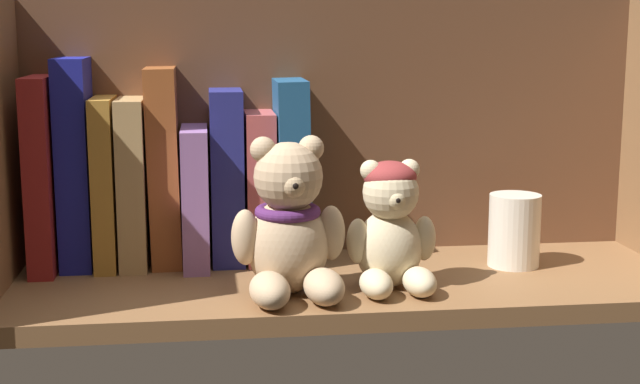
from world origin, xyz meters
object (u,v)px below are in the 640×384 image
(book_3, at_px, (134,181))
(pillar_candle, at_px, (514,230))
(book_7, at_px, (260,186))
(book_8, at_px, (291,169))
(book_2, at_px, (107,181))
(teddy_bear_smaller, at_px, (391,228))
(book_6, at_px, (227,175))
(teddy_bear_larger, at_px, (289,228))
(book_5, at_px, (196,194))
(book_0, at_px, (47,172))
(book_1, at_px, (77,163))
(book_4, at_px, (165,166))

(book_3, distance_m, pillar_candle, 0.42)
(book_7, bearing_deg, book_3, 180.00)
(book_7, distance_m, book_8, 0.04)
(book_2, distance_m, teddy_bear_smaller, 0.32)
(book_3, distance_m, book_6, 0.10)
(book_7, bearing_deg, teddy_bear_larger, -82.38)
(book_5, bearing_deg, book_0, 180.00)
(book_7, height_order, pillar_candle, book_7)
(book_6, distance_m, teddy_bear_larger, 0.16)
(book_5, height_order, teddy_bear_smaller, book_5)
(book_2, relative_size, pillar_candle, 2.33)
(pillar_candle, bearing_deg, book_7, 165.81)
(book_8, height_order, teddy_bear_larger, book_8)
(book_1, relative_size, book_4, 1.05)
(book_4, relative_size, book_5, 1.42)
(book_8, relative_size, teddy_bear_larger, 1.30)
(teddy_bear_larger, bearing_deg, book_1, 146.01)
(book_4, distance_m, book_6, 0.07)
(book_4, relative_size, book_6, 1.13)
(book_7, bearing_deg, book_5, 180.00)
(book_2, height_order, pillar_candle, book_2)
(book_5, bearing_deg, book_4, 180.00)
(pillar_candle, bearing_deg, book_1, 171.66)
(pillar_candle, bearing_deg, teddy_bear_smaller, -155.97)
(book_2, xyz_separation_m, book_4, (0.06, 0.00, 0.02))
(book_0, distance_m, book_5, 0.16)
(book_4, xyz_separation_m, teddy_bear_smaller, (0.23, -0.14, -0.05))
(book_2, xyz_separation_m, book_5, (0.10, 0.00, -0.02))
(book_6, bearing_deg, book_2, 180.00)
(book_6, height_order, pillar_candle, book_6)
(book_1, height_order, book_3, book_1)
(book_5, distance_m, teddy_bear_larger, 0.17)
(book_3, bearing_deg, pillar_candle, -9.54)
(book_7, xyz_separation_m, book_8, (0.04, 0.00, 0.02))
(book_0, bearing_deg, book_2, 0.00)
(book_8, relative_size, pillar_candle, 2.55)
(book_6, xyz_separation_m, book_7, (0.04, 0.00, -0.01))
(book_0, relative_size, book_2, 1.13)
(teddy_bear_smaller, bearing_deg, book_1, 156.86)
(book_3, xyz_separation_m, book_5, (0.07, 0.00, -0.02))
(book_4, bearing_deg, teddy_bear_larger, -49.83)
(book_2, bearing_deg, book_8, 0.00)
(teddy_bear_smaller, xyz_separation_m, pillar_candle, (0.15, 0.07, -0.02))
(book_6, xyz_separation_m, book_8, (0.07, 0.00, 0.01))
(book_6, distance_m, teddy_bear_smaller, 0.21)
(book_3, relative_size, book_4, 0.85)
(book_1, relative_size, book_3, 1.24)
(book_4, height_order, book_5, book_4)
(book_6, xyz_separation_m, teddy_bear_larger, (0.06, -0.15, -0.03))
(book_5, xyz_separation_m, teddy_bear_smaller, (0.19, -0.14, -0.01))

